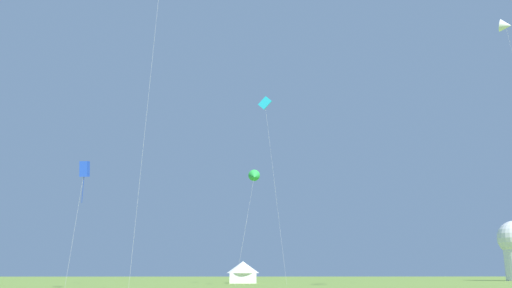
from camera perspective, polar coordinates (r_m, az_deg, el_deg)
kite_blue_box at (r=49.74m, az=-18.66°, el=-2.71°), size 1.07×1.15×11.53m
kite_white_delta at (r=63.93m, az=26.19°, el=11.78°), size 3.15×2.07×28.75m
kite_cyan_diamond at (r=65.35m, az=1.05°, el=4.27°), size 3.20×2.70×23.64m
kite_green_delta at (r=60.00m, az=-0.20°, el=-3.64°), size 2.79×2.20×13.32m
festival_tent_right at (r=74.23m, az=-1.48°, el=-14.04°), size 4.63×4.63×3.01m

